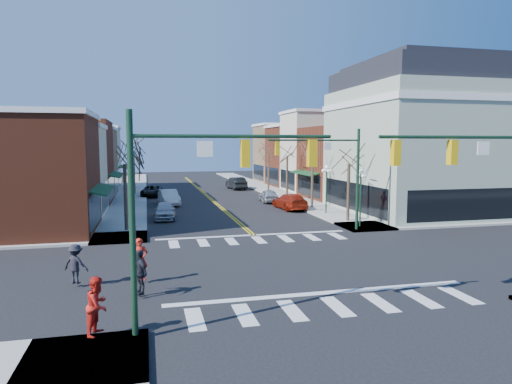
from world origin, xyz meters
TOP-DOWN VIEW (x-y plane):
  - ground at (0.00, 0.00)m, footprint 160.00×160.00m
  - sidewalk_left at (-8.75, 20.00)m, footprint 3.50×70.00m
  - sidewalk_right at (8.75, 20.00)m, footprint 3.50×70.00m
  - bldg_left_brick_a at (-15.50, 11.75)m, footprint 10.00×8.50m
  - bldg_left_stucco_a at (-15.50, 19.50)m, footprint 10.00×7.00m
  - bldg_left_brick_b at (-15.50, 27.50)m, footprint 10.00×9.00m
  - bldg_left_tan at (-15.50, 35.75)m, footprint 10.00×7.50m
  - bldg_left_stucco_b at (-15.50, 43.50)m, footprint 10.00×8.00m
  - bldg_right_brick_a at (15.50, 25.75)m, footprint 10.00×8.50m
  - bldg_right_stucco at (15.50, 33.50)m, footprint 10.00×7.00m
  - bldg_right_brick_b at (15.50, 41.00)m, footprint 10.00×8.00m
  - bldg_right_tan at (15.50, 49.00)m, footprint 10.00×8.00m
  - victorian_corner at (16.50, 14.50)m, footprint 12.25×14.25m
  - traffic_mast_near_left at (-5.55, -7.40)m, footprint 6.60×0.28m
  - traffic_mast_near_right at (5.55, -7.40)m, footprint 6.60×0.28m
  - traffic_mast_far_right at (5.55, 7.40)m, footprint 6.60×0.28m
  - lamppost_corner at (8.20, 8.50)m, footprint 0.36×0.36m
  - lamppost_midblock at (8.20, 15.00)m, footprint 0.36×0.36m
  - tree_left_a at (-8.40, 11.00)m, footprint 0.24×0.24m
  - tree_left_b at (-8.40, 19.00)m, footprint 0.24×0.24m
  - tree_left_c at (-8.40, 27.00)m, footprint 0.24×0.24m
  - tree_left_d at (-8.40, 35.00)m, footprint 0.24×0.24m
  - tree_right_a at (8.40, 11.00)m, footprint 0.24×0.24m
  - tree_right_b at (8.40, 19.00)m, footprint 0.24×0.24m
  - tree_right_c at (8.40, 27.00)m, footprint 0.24×0.24m
  - tree_right_d at (8.40, 35.00)m, footprint 0.24×0.24m
  - car_left_near at (-5.55, 15.91)m, footprint 1.97×4.28m
  - car_left_mid at (-4.80, 24.56)m, footprint 2.15×4.85m
  - car_left_far at (-6.40, 32.69)m, footprint 2.80×5.00m
  - car_right_near at (6.17, 18.91)m, footprint 2.43×5.28m
  - car_right_mid at (5.54, 24.38)m, footprint 1.92×4.16m
  - car_right_far at (4.89, 38.80)m, footprint 2.21×5.14m
  - pedestrian_red_a at (-7.30, -1.48)m, footprint 0.76×0.58m
  - pedestrian_red_b at (-8.54, -7.08)m, footprint 0.99×1.10m
  - pedestrian_dark_a at (-7.30, -3.38)m, footprint 0.87×1.14m
  - pedestrian_dark_b at (-10.00, -1.32)m, footprint 1.28×1.06m

SIDE VIEW (x-z plane):
  - ground at x=0.00m, z-range 0.00..0.00m
  - sidewalk_left at x=-8.75m, z-range 0.00..0.15m
  - sidewalk_right at x=8.75m, z-range 0.00..0.15m
  - car_left_far at x=-6.40m, z-range 0.00..1.32m
  - car_right_mid at x=5.54m, z-range 0.00..1.38m
  - car_left_near at x=-5.55m, z-range 0.00..1.42m
  - car_right_near at x=6.17m, z-range 0.00..1.50m
  - car_left_mid at x=-4.80m, z-range 0.00..1.55m
  - car_right_far at x=4.89m, z-range 0.00..1.65m
  - pedestrian_dark_b at x=-10.00m, z-range 0.15..1.87m
  - pedestrian_dark_a at x=-7.30m, z-range 0.15..1.95m
  - pedestrian_red_b at x=-8.54m, z-range 0.15..2.02m
  - pedestrian_red_a at x=-7.30m, z-range 0.15..2.03m
  - tree_left_c at x=-8.40m, z-range 0.00..4.55m
  - tree_right_a at x=8.40m, z-range 0.00..4.62m
  - tree_left_a at x=-8.40m, z-range 0.00..4.76m
  - tree_right_c at x=8.40m, z-range 0.00..4.83m
  - tree_left_d at x=-8.40m, z-range 0.00..4.90m
  - tree_right_d at x=8.40m, z-range 0.00..4.97m
  - tree_left_b at x=-8.40m, z-range 0.00..5.04m
  - tree_right_b at x=8.40m, z-range 0.00..5.18m
  - lamppost_corner at x=8.20m, z-range 0.80..5.13m
  - lamppost_midblock at x=8.20m, z-range 0.80..5.13m
  - bldg_left_stucco_a at x=-15.50m, z-range 0.00..7.50m
  - bldg_left_tan at x=-15.50m, z-range 0.00..7.80m
  - bldg_left_brick_a at x=-15.50m, z-range 0.00..8.00m
  - bldg_right_brick_a at x=15.50m, z-range 0.00..8.00m
  - bldg_left_stucco_b at x=-15.50m, z-range 0.00..8.20m
  - bldg_left_brick_b at x=-15.50m, z-range 0.00..8.50m
  - bldg_right_brick_b at x=15.50m, z-range 0.00..8.50m
  - bldg_right_tan at x=15.50m, z-range 0.00..9.00m
  - traffic_mast_near_left at x=-5.55m, z-range 1.11..8.31m
  - traffic_mast_near_right at x=5.55m, z-range 1.11..8.31m
  - traffic_mast_far_right at x=5.55m, z-range 1.11..8.31m
  - bldg_right_stucco at x=15.50m, z-range 0.00..10.00m
  - victorian_corner at x=16.50m, z-range 0.01..13.31m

